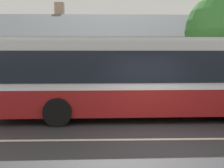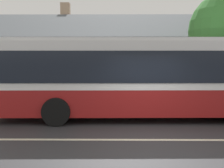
{
  "view_description": "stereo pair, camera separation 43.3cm",
  "coord_description": "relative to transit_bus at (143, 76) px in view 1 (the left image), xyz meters",
  "views": [
    {
      "loc": [
        -1.54,
        -8.01,
        2.52
      ],
      "look_at": [
        -1.21,
        3.25,
        1.3
      ],
      "focal_mm": 45.0,
      "sensor_mm": 36.0,
      "label": 1
    },
    {
      "loc": [
        -1.11,
        -8.01,
        2.52
      ],
      "look_at": [
        -1.21,
        3.25,
        1.3
      ],
      "focal_mm": 45.0,
      "sensor_mm": 36.0,
      "label": 2
    }
  ],
  "objects": [
    {
      "name": "bench_by_building",
      "position": [
        -5.41,
        2.92,
        -1.1
      ],
      "size": [
        1.64,
        0.51,
        0.94
      ],
      "color": "brown",
      "rests_on": "sidewalk_far"
    },
    {
      "name": "sidewalk_far",
      "position": [
        -0.01,
        3.1,
        -1.59
      ],
      "size": [
        60.0,
        3.0,
        0.15
      ],
      "primitive_type": "cube",
      "color": "#9E9E99",
      "rests_on": "ground"
    },
    {
      "name": "street_tree_primary",
      "position": [
        4.76,
        3.73,
        2.03
      ],
      "size": [
        4.06,
        4.06,
        5.73
      ],
      "color": "#4C3828",
      "rests_on": "ground"
    },
    {
      "name": "transit_bus",
      "position": [
        0.0,
        0.0,
        0.0
      ],
      "size": [
        11.62,
        2.91,
        3.09
      ],
      "color": "maroon",
      "rests_on": "ground"
    },
    {
      "name": "community_building",
      "position": [
        1.06,
        10.88,
        0.19
      ],
      "size": [
        22.76,
        10.18,
        6.52
      ],
      "color": "tan",
      "rests_on": "ground"
    },
    {
      "name": "lane_divider_stripe",
      "position": [
        -0.01,
        -2.9,
        -1.66
      ],
      "size": [
        60.0,
        0.16,
        0.01
      ],
      "primitive_type": "cube",
      "color": "beige",
      "rests_on": "ground"
    },
    {
      "name": "ground_plane",
      "position": [
        -0.01,
        -2.9,
        -1.67
      ],
      "size": [
        300.0,
        300.0,
        0.0
      ],
      "primitive_type": "plane",
      "color": "#2D2D30"
    }
  ]
}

